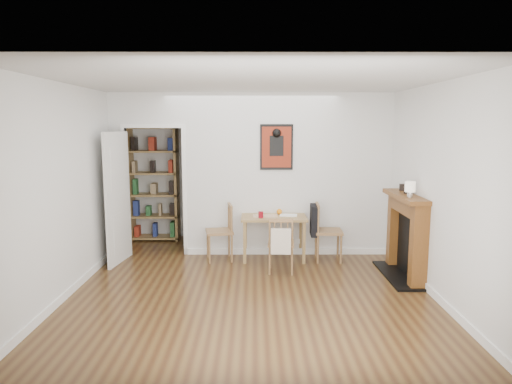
{
  "coord_description": "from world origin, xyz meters",
  "views": [
    {
      "loc": [
        0.05,
        -5.89,
        2.09
      ],
      "look_at": [
        0.07,
        0.6,
        1.14
      ],
      "focal_mm": 32.0,
      "sensor_mm": 36.0,
      "label": 1
    }
  ],
  "objects_px": {
    "dining_table": "(274,221)",
    "orange_fruit": "(279,212)",
    "notebook": "(288,215)",
    "mantel_lamp": "(410,188)",
    "red_glass": "(261,215)",
    "chair_front": "(281,244)",
    "bookshelf": "(154,184)",
    "chair_right": "(327,231)",
    "ceramic_jar_b": "(402,187)",
    "chair_left": "(219,232)",
    "ceramic_jar_a": "(407,190)",
    "fireplace": "(407,233)"
  },
  "relations": [
    {
      "from": "mantel_lamp",
      "to": "ceramic_jar_a",
      "type": "relative_size",
      "value": 1.95
    },
    {
      "from": "ceramic_jar_b",
      "to": "chair_front",
      "type": "bearing_deg",
      "value": -174.87
    },
    {
      "from": "chair_front",
      "to": "bookshelf",
      "type": "xyz_separation_m",
      "value": [
        -2.21,
        1.9,
        0.62
      ]
    },
    {
      "from": "red_glass",
      "to": "mantel_lamp",
      "type": "relative_size",
      "value": 0.46
    },
    {
      "from": "chair_front",
      "to": "orange_fruit",
      "type": "relative_size",
      "value": 9.28
    },
    {
      "from": "dining_table",
      "to": "ceramic_jar_b",
      "type": "bearing_deg",
      "value": -15.24
    },
    {
      "from": "chair_right",
      "to": "bookshelf",
      "type": "xyz_separation_m",
      "value": [
        -2.96,
        1.35,
        0.56
      ]
    },
    {
      "from": "red_glass",
      "to": "notebook",
      "type": "distance_m",
      "value": 0.47
    },
    {
      "from": "ceramic_jar_a",
      "to": "ceramic_jar_b",
      "type": "xyz_separation_m",
      "value": [
        0.02,
        0.29,
        -0.01
      ]
    },
    {
      "from": "fireplace",
      "to": "ceramic_jar_a",
      "type": "xyz_separation_m",
      "value": [
        -0.0,
        0.07,
        0.6
      ]
    },
    {
      "from": "bookshelf",
      "to": "chair_right",
      "type": "bearing_deg",
      "value": -24.45
    },
    {
      "from": "chair_left",
      "to": "chair_right",
      "type": "height_order",
      "value": "chair_right"
    },
    {
      "from": "dining_table",
      "to": "orange_fruit",
      "type": "bearing_deg",
      "value": 54.03
    },
    {
      "from": "notebook",
      "to": "ceramic_jar_a",
      "type": "height_order",
      "value": "ceramic_jar_a"
    },
    {
      "from": "chair_front",
      "to": "fireplace",
      "type": "xyz_separation_m",
      "value": [
        1.73,
        -0.2,
        0.2
      ]
    },
    {
      "from": "notebook",
      "to": "mantel_lamp",
      "type": "xyz_separation_m",
      "value": [
        1.49,
        -1.17,
        0.6
      ]
    },
    {
      "from": "dining_table",
      "to": "fireplace",
      "type": "bearing_deg",
      "value": -25.2
    },
    {
      "from": "dining_table",
      "to": "red_glass",
      "type": "bearing_deg",
      "value": -144.89
    },
    {
      "from": "dining_table",
      "to": "mantel_lamp",
      "type": "relative_size",
      "value": 4.78
    },
    {
      "from": "fireplace",
      "to": "notebook",
      "type": "distance_m",
      "value": 1.8
    },
    {
      "from": "chair_left",
      "to": "ceramic_jar_a",
      "type": "bearing_deg",
      "value": -15.18
    },
    {
      "from": "bookshelf",
      "to": "red_glass",
      "type": "height_order",
      "value": "bookshelf"
    },
    {
      "from": "ceramic_jar_b",
      "to": "fireplace",
      "type": "bearing_deg",
      "value": -92.86
    },
    {
      "from": "notebook",
      "to": "chair_right",
      "type": "bearing_deg",
      "value": -11.72
    },
    {
      "from": "bookshelf",
      "to": "red_glass",
      "type": "bearing_deg",
      "value": -35.8
    },
    {
      "from": "chair_left",
      "to": "bookshelf",
      "type": "height_order",
      "value": "bookshelf"
    },
    {
      "from": "mantel_lamp",
      "to": "ceramic_jar_b",
      "type": "height_order",
      "value": "mantel_lamp"
    },
    {
      "from": "bookshelf",
      "to": "chair_front",
      "type": "bearing_deg",
      "value": -40.69
    },
    {
      "from": "red_glass",
      "to": "orange_fruit",
      "type": "height_order",
      "value": "red_glass"
    },
    {
      "from": "chair_right",
      "to": "fireplace",
      "type": "distance_m",
      "value": 1.25
    },
    {
      "from": "chair_right",
      "to": "orange_fruit",
      "type": "distance_m",
      "value": 0.81
    },
    {
      "from": "chair_right",
      "to": "fireplace",
      "type": "bearing_deg",
      "value": -37.53
    },
    {
      "from": "red_glass",
      "to": "mantel_lamp",
      "type": "distance_m",
      "value": 2.24
    },
    {
      "from": "dining_table",
      "to": "bookshelf",
      "type": "bearing_deg",
      "value": 149.66
    },
    {
      "from": "chair_left",
      "to": "fireplace",
      "type": "bearing_deg",
      "value": -16.46
    },
    {
      "from": "notebook",
      "to": "ceramic_jar_b",
      "type": "height_order",
      "value": "ceramic_jar_b"
    },
    {
      "from": "chair_front",
      "to": "notebook",
      "type": "height_order",
      "value": "chair_front"
    },
    {
      "from": "red_glass",
      "to": "orange_fruit",
      "type": "relative_size",
      "value": 1.12
    },
    {
      "from": "chair_left",
      "to": "ceramic_jar_b",
      "type": "bearing_deg",
      "value": -9.17
    },
    {
      "from": "chair_right",
      "to": "fireplace",
      "type": "height_order",
      "value": "fireplace"
    },
    {
      "from": "chair_front",
      "to": "bookshelf",
      "type": "height_order",
      "value": "bookshelf"
    },
    {
      "from": "orange_fruit",
      "to": "ceramic_jar_a",
      "type": "xyz_separation_m",
      "value": [
        1.71,
        -0.91,
        0.48
      ]
    },
    {
      "from": "red_glass",
      "to": "fireplace",
      "type": "bearing_deg",
      "value": -19.37
    },
    {
      "from": "chair_right",
      "to": "mantel_lamp",
      "type": "xyz_separation_m",
      "value": [
        0.89,
        -1.05,
        0.82
      ]
    },
    {
      "from": "chair_left",
      "to": "orange_fruit",
      "type": "xyz_separation_m",
      "value": [
        0.94,
        0.2,
        0.29
      ]
    },
    {
      "from": "mantel_lamp",
      "to": "chair_front",
      "type": "bearing_deg",
      "value": 163.41
    },
    {
      "from": "fireplace",
      "to": "notebook",
      "type": "height_order",
      "value": "fireplace"
    },
    {
      "from": "chair_left",
      "to": "chair_right",
      "type": "distance_m",
      "value": 1.67
    },
    {
      "from": "bookshelf",
      "to": "red_glass",
      "type": "distance_m",
      "value": 2.4
    },
    {
      "from": "chair_front",
      "to": "fireplace",
      "type": "height_order",
      "value": "fireplace"
    }
  ]
}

